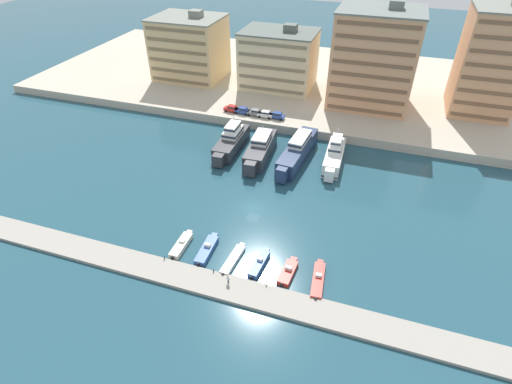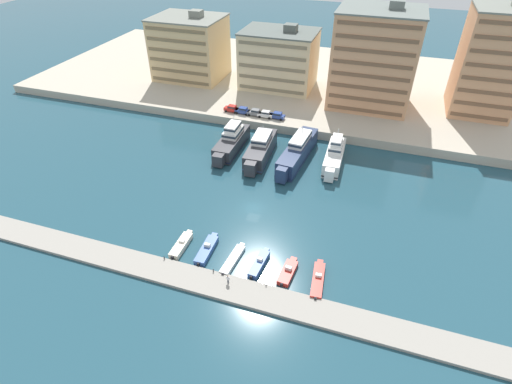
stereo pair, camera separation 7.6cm
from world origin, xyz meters
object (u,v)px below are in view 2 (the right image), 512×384
object	(u,v)px
yacht_charcoal_far_left	(231,141)
car_blue_center	(277,115)
motorboat_red_center_right	(318,280)
yacht_charcoal_left	(260,149)
motorboat_red_center	(288,272)
motorboat_cream_far_left	(181,245)
car_white_center_left	(265,114)
yacht_white_center_left	(334,155)
car_red_far_left	(232,108)
pedestrian_near_edge	(228,279)
car_blue_left	(243,110)
yacht_navy_mid_left	(297,151)
motorboat_blue_center_left	(259,264)
car_grey_mid_left	(255,112)
motorboat_blue_left	(207,249)
motorboat_white_mid_left	(233,259)

from	to	relation	value
yacht_charcoal_far_left	car_blue_center	size ratio (longest dim) A/B	4.26
motorboat_red_center_right	car_blue_center	size ratio (longest dim) A/B	2.00
yacht_charcoal_left	motorboat_red_center	bearing A→B (deg)	-65.05
motorboat_cream_far_left	motorboat_red_center_right	size ratio (longest dim) A/B	0.86
motorboat_cream_far_left	car_white_center_left	world-z (taller)	car_white_center_left
car_white_center_left	car_blue_center	size ratio (longest dim) A/B	0.98
motorboat_red_center	car_blue_center	size ratio (longest dim) A/B	1.55
yacht_white_center_left	car_red_far_left	size ratio (longest dim) A/B	3.96
yacht_white_center_left	motorboat_cream_far_left	world-z (taller)	yacht_white_center_left
yacht_charcoal_far_left	pedestrian_near_edge	world-z (taller)	yacht_charcoal_far_left
car_blue_left	car_white_center_left	world-z (taller)	same
yacht_navy_mid_left	motorboat_red_center_right	bearing A→B (deg)	-71.10
yacht_charcoal_far_left	car_blue_left	bearing A→B (deg)	99.57
motorboat_red_center	car_red_far_left	size ratio (longest dim) A/B	1.55
motorboat_cream_far_left	car_blue_left	size ratio (longest dim) A/B	1.71
motorboat_blue_center_left	yacht_navy_mid_left	bearing A→B (deg)	93.36
motorboat_blue_center_left	car_red_far_left	bearing A→B (deg)	115.88
yacht_white_center_left	car_grey_mid_left	xyz separation A→B (m)	(-23.61, 13.54, 1.04)
car_blue_left	motorboat_red_center_right	bearing A→B (deg)	-58.29
car_grey_mid_left	car_blue_center	world-z (taller)	same
car_grey_mid_left	car_red_far_left	bearing A→B (deg)	177.68
car_red_far_left	car_blue_center	world-z (taller)	same
motorboat_blue_left	motorboat_blue_center_left	world-z (taller)	motorboat_blue_left
yacht_white_center_left	yacht_navy_mid_left	bearing A→B (deg)	-171.77
motorboat_cream_far_left	motorboat_blue_center_left	bearing A→B (deg)	0.23
motorboat_cream_far_left	car_blue_center	xyz separation A→B (m)	(3.12, 49.45, 2.73)
car_white_center_left	yacht_charcoal_far_left	bearing A→B (deg)	-104.96
motorboat_white_mid_left	motorboat_blue_center_left	bearing A→B (deg)	4.36
motorboat_cream_far_left	car_grey_mid_left	world-z (taller)	car_grey_mid_left
motorboat_white_mid_left	car_grey_mid_left	size ratio (longest dim) A/B	1.94
yacht_charcoal_left	yacht_navy_mid_left	bearing A→B (deg)	8.91
yacht_charcoal_far_left	pedestrian_near_edge	distance (m)	42.56
yacht_white_center_left	motorboat_white_mid_left	xyz separation A→B (m)	(-10.87, -36.16, -1.83)
yacht_navy_mid_left	motorboat_white_mid_left	xyz separation A→B (m)	(-2.50, -34.95, -1.89)
motorboat_cream_far_left	motorboat_white_mid_left	xyz separation A→B (m)	(9.75, -0.29, -0.15)
yacht_charcoal_left	motorboat_blue_left	distance (m)	33.02
yacht_navy_mid_left	car_grey_mid_left	distance (m)	21.23
motorboat_white_mid_left	motorboat_red_center_right	bearing A→B (deg)	0.27
motorboat_white_mid_left	pedestrian_near_edge	distance (m)	5.35
motorboat_red_center	car_grey_mid_left	size ratio (longest dim) A/B	1.58
car_white_center_left	motorboat_red_center_right	bearing A→B (deg)	-63.89
yacht_navy_mid_left	car_red_far_left	xyz separation A→B (m)	(-22.05, 15.02, 0.98)
motorboat_white_mid_left	car_grey_mid_left	bearing A→B (deg)	104.38
motorboat_cream_far_left	motorboat_blue_center_left	size ratio (longest dim) A/B	1.00
motorboat_cream_far_left	car_red_far_left	xyz separation A→B (m)	(-9.79, 49.68, 2.73)
car_grey_mid_left	car_blue_center	xyz separation A→B (m)	(6.11, 0.04, 0.00)
motorboat_blue_left	car_blue_left	distance (m)	50.49
motorboat_blue_center_left	yacht_white_center_left	bearing A→B (deg)	79.96
motorboat_blue_center_left	car_grey_mid_left	distance (m)	52.35
yacht_navy_mid_left	pedestrian_near_edge	distance (m)	40.07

